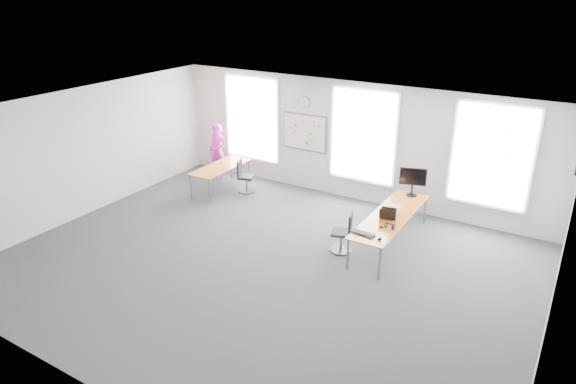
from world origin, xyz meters
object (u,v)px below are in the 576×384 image
Objects in this scene: desk_right at (391,217)px; chair_right at (344,235)px; chair_left at (245,178)px; person at (218,151)px; keyboard at (363,234)px; headphones at (389,226)px; monitor at (413,179)px; desk_left at (221,168)px.

chair_right reaches higher than desk_right.
person is at bearing 50.02° from chair_left.
chair_left is 1.76× the size of keyboard.
chair_right is 5.34m from person.
keyboard is (5.46, -2.45, -0.07)m from person.
headphones is at bearing 68.39° from keyboard.
chair_right reaches higher than headphones.
monitor reaches higher than chair_right.
person is 7.79× the size of headphones.
desk_left is 0.69m from chair_left.
headphones is at bearing -11.58° from person.
desk_right is at bearing 118.50° from chair_right.
monitor is (0.02, 1.22, 0.44)m from desk_right.
headphones is at bearing -13.51° from desk_left.
chair_left is at bearing -13.76° from person.
keyboard is (4.22, -1.97, 0.33)m from chair_left.
keyboard is at bearing -111.34° from monitor.
monitor reaches higher than headphones.
chair_right is at bearing 160.52° from keyboard.
monitor reaches higher than desk_right.
keyboard is (0.56, -0.37, 0.33)m from chair_right.
monitor is (0.17, 2.33, 0.39)m from keyboard.
desk_left is 9.15× the size of headphones.
desk_right is 5.78m from person.
chair_left is (0.60, 0.25, -0.23)m from desk_left.
chair_right is 0.55× the size of person.
desk_left is at bearing 169.16° from headphones.
desk_right is 1.12m from keyboard.
chair_right is 1.31× the size of monitor.
chair_right is at bearing -134.45° from desk_right.
chair_left is 4.67m from keyboard.
keyboard reaches higher than desk_left.
keyboard is at bearing -19.74° from desk_left.
desk_right is 5.01m from desk_left.
desk_right is 4.35× the size of monitor.
person is (-5.62, 1.34, 0.12)m from desk_right.
chair_left reaches higher than headphones.
desk_left is 1.17× the size of person.
desk_left is at bearing 169.78° from monitor.
headphones is (0.34, 0.49, 0.04)m from keyboard.
desk_right is 0.65m from headphones.
desk_right reaches higher than desk_left.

